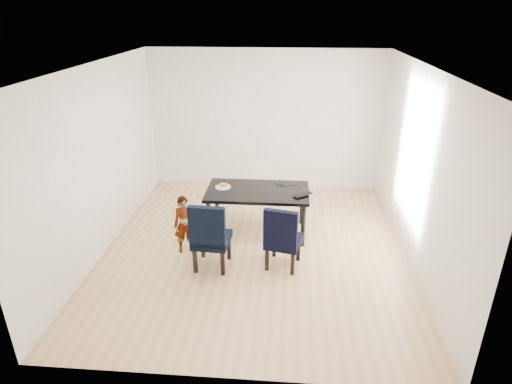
# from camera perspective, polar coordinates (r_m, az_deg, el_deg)

# --- Properties ---
(floor) EXTENTS (4.50, 5.00, 0.01)m
(floor) POSITION_cam_1_polar(r_m,az_deg,el_deg) (6.60, -0.14, -7.51)
(floor) COLOR tan
(floor) RESTS_ON ground
(ceiling) EXTENTS (4.50, 5.00, 0.01)m
(ceiling) POSITION_cam_1_polar(r_m,az_deg,el_deg) (5.68, -0.17, 16.53)
(ceiling) COLOR white
(ceiling) RESTS_ON wall_back
(wall_back) EXTENTS (4.50, 0.01, 2.70)m
(wall_back) POSITION_cam_1_polar(r_m,az_deg,el_deg) (8.40, 1.27, 9.49)
(wall_back) COLOR white
(wall_back) RESTS_ON ground
(wall_front) EXTENTS (4.50, 0.01, 2.70)m
(wall_front) POSITION_cam_1_polar(r_m,az_deg,el_deg) (3.77, -3.33, -9.62)
(wall_front) COLOR silver
(wall_front) RESTS_ON ground
(wall_left) EXTENTS (0.01, 5.00, 2.70)m
(wall_left) POSITION_cam_1_polar(r_m,az_deg,el_deg) (6.58, -20.17, 3.92)
(wall_left) COLOR white
(wall_left) RESTS_ON ground
(wall_right) EXTENTS (0.01, 5.00, 2.70)m
(wall_right) POSITION_cam_1_polar(r_m,az_deg,el_deg) (6.25, 20.94, 2.79)
(wall_right) COLOR silver
(wall_right) RESTS_ON ground
(dining_table) EXTENTS (1.60, 0.90, 0.75)m
(dining_table) POSITION_cam_1_polar(r_m,az_deg,el_deg) (6.85, 0.20, -2.63)
(dining_table) COLOR black
(dining_table) RESTS_ON floor
(chair_left) EXTENTS (0.53, 0.55, 1.02)m
(chair_left) POSITION_cam_1_polar(r_m,az_deg,el_deg) (5.96, -5.95, -5.58)
(chair_left) COLOR black
(chair_left) RESTS_ON floor
(chair_right) EXTENTS (0.55, 0.57, 0.95)m
(chair_right) POSITION_cam_1_polar(r_m,az_deg,el_deg) (5.97, 3.70, -5.84)
(chair_right) COLOR black
(chair_right) RESTS_ON floor
(child) EXTENTS (0.38, 0.31, 0.89)m
(child) POSITION_cam_1_polar(r_m,az_deg,el_deg) (6.41, -9.48, -4.30)
(child) COLOR #E35213
(child) RESTS_ON floor
(plate) EXTENTS (0.27, 0.27, 0.01)m
(plate) POSITION_cam_1_polar(r_m,az_deg,el_deg) (6.81, -4.42, 0.67)
(plate) COLOR silver
(plate) RESTS_ON dining_table
(sandwich) EXTENTS (0.17, 0.11, 0.06)m
(sandwich) POSITION_cam_1_polar(r_m,az_deg,el_deg) (6.81, -4.37, 1.01)
(sandwich) COLOR #996736
(sandwich) RESTS_ON plate
(laptop) EXTENTS (0.38, 0.35, 0.02)m
(laptop) POSITION_cam_1_polar(r_m,az_deg,el_deg) (6.57, 6.05, -0.24)
(laptop) COLOR black
(laptop) RESTS_ON dining_table
(cable_tangle) EXTENTS (0.14, 0.14, 0.01)m
(cable_tangle) POSITION_cam_1_polar(r_m,az_deg,el_deg) (6.86, 3.27, 0.83)
(cable_tangle) COLOR black
(cable_tangle) RESTS_ON dining_table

